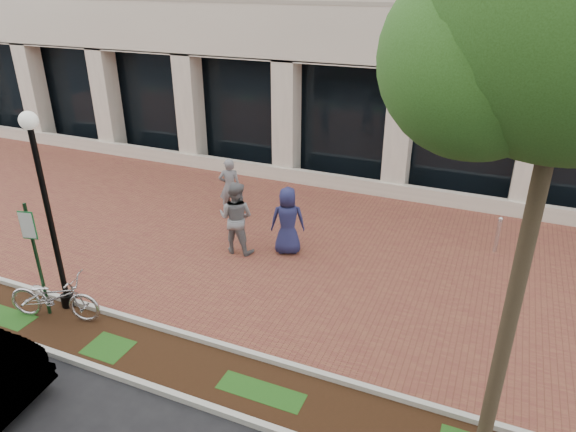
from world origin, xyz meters
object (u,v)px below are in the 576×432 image
at_px(locked_bicycle, 54,297).
at_px(pedestrian_left, 230,187).
at_px(pedestrian_mid, 236,218).
at_px(bollard, 498,234).
at_px(lamppost, 47,205).
at_px(pedestrian_right, 288,221).
at_px(parking_sign, 34,247).

height_order(locked_bicycle, pedestrian_left, pedestrian_left).
distance_m(pedestrian_mid, bollard, 6.96).
height_order(lamppost, pedestrian_mid, lamppost).
distance_m(lamppost, locked_bicycle, 2.01).
bearing_deg(bollard, pedestrian_mid, -157.21).
distance_m(pedestrian_right, bollard, 5.60).
bearing_deg(bollard, parking_sign, -142.24).
bearing_deg(pedestrian_right, locked_bicycle, 31.02).
relative_size(parking_sign, locked_bicycle, 1.30).
bearing_deg(pedestrian_mid, parking_sign, 57.05).
relative_size(parking_sign, lamppost, 0.60).
distance_m(pedestrian_left, pedestrian_mid, 2.41).
distance_m(parking_sign, bollard, 11.25).
distance_m(pedestrian_mid, pedestrian_right, 1.36).
height_order(pedestrian_left, bollard, pedestrian_left).
distance_m(pedestrian_left, bollard, 7.75).
xyz_separation_m(pedestrian_right, bollard, (5.13, 2.21, -0.40)).
xyz_separation_m(locked_bicycle, bollard, (8.56, 6.88, -0.01)).
relative_size(pedestrian_mid, pedestrian_right, 1.07).
bearing_deg(pedestrian_right, pedestrian_left, -53.53).
bearing_deg(lamppost, pedestrian_mid, 58.83).
distance_m(lamppost, pedestrian_mid, 4.66).
xyz_separation_m(parking_sign, pedestrian_mid, (2.45, 4.16, -0.68)).
distance_m(parking_sign, pedestrian_left, 6.33).
distance_m(parking_sign, pedestrian_mid, 4.87).
distance_m(parking_sign, lamppost, 0.93).
bearing_deg(pedestrian_right, pedestrian_mid, -2.06).
xyz_separation_m(lamppost, pedestrian_right, (3.55, 4.25, -1.57)).
bearing_deg(parking_sign, lamppost, 53.81).
bearing_deg(pedestrian_right, parking_sign, 28.61).
height_order(parking_sign, pedestrian_left, parking_sign).
xyz_separation_m(parking_sign, bollard, (8.84, 6.85, -1.14)).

